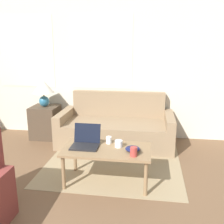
# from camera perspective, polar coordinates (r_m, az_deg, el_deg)

# --- Properties ---
(wall_back) EXTENTS (6.81, 0.06, 2.60)m
(wall_back) POSITION_cam_1_polar(r_m,az_deg,el_deg) (5.00, -9.50, 9.97)
(wall_back) COLOR silver
(wall_back) RESTS_ON ground_plane
(rug) EXTENTS (1.93, 1.92, 0.01)m
(rug) POSITION_cam_1_polar(r_m,az_deg,el_deg) (4.00, 0.50, -10.43)
(rug) COLOR #9E8966
(rug) RESTS_ON ground_plane
(couch) EXTENTS (1.94, 0.87, 0.87)m
(couch) POSITION_cam_1_polar(r_m,az_deg,el_deg) (4.56, 0.90, -3.71)
(couch) COLOR #937A5B
(couch) RESTS_ON ground_plane
(side_table) EXTENTS (0.47, 0.47, 0.59)m
(side_table) POSITION_cam_1_polar(r_m,az_deg,el_deg) (5.00, -14.27, -2.11)
(side_table) COLOR #4C3D2D
(side_table) RESTS_ON ground_plane
(table_lamp) EXTENTS (0.38, 0.38, 0.49)m
(table_lamp) POSITION_cam_1_polar(r_m,az_deg,el_deg) (4.86, -14.73, 4.95)
(table_lamp) COLOR teal
(table_lamp) RESTS_ON side_table
(coffee_table) EXTENTS (1.07, 0.59, 0.45)m
(coffee_table) POSITION_cam_1_polar(r_m,az_deg,el_deg) (3.26, -1.08, -8.72)
(coffee_table) COLOR #8E704C
(coffee_table) RESTS_ON ground_plane
(laptop) EXTENTS (0.34, 0.31, 0.26)m
(laptop) POSITION_cam_1_polar(r_m,az_deg,el_deg) (3.31, -5.75, -6.41)
(laptop) COLOR black
(laptop) RESTS_ON coffee_table
(cup_navy) EXTENTS (0.07, 0.07, 0.09)m
(cup_navy) POSITION_cam_1_polar(r_m,az_deg,el_deg) (3.38, -0.69, -6.12)
(cup_navy) COLOR white
(cup_navy) RESTS_ON coffee_table
(cup_yellow) EXTENTS (0.08, 0.08, 0.11)m
(cup_yellow) POSITION_cam_1_polar(r_m,az_deg,el_deg) (3.02, 4.73, -8.61)
(cup_yellow) COLOR #B23D38
(cup_yellow) RESTS_ON coffee_table
(cup_white) EXTENTS (0.10, 0.10, 0.09)m
(cup_white) POSITION_cam_1_polar(r_m,az_deg,el_deg) (3.27, 1.46, -6.91)
(cup_white) COLOR white
(cup_white) RESTS_ON coffee_table
(snack_bowl) EXTENTS (0.18, 0.18, 0.06)m
(snack_bowl) POSITION_cam_1_polar(r_m,az_deg,el_deg) (3.16, 4.51, -7.99)
(snack_bowl) COLOR #191E4C
(snack_bowl) RESTS_ON coffee_table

